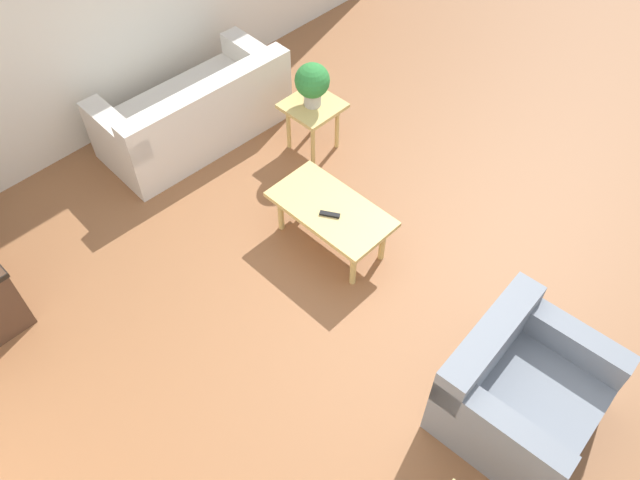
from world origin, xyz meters
TOP-DOWN VIEW (x-y plane):
  - ground_plane at (0.00, 0.00)m, footprint 14.00×14.00m
  - sofa at (2.30, -0.21)m, footprint 0.89×1.80m
  - armchair at (-1.43, 0.09)m, footprint 0.93×1.02m
  - coffee_table at (0.48, -0.14)m, footprint 1.00×0.53m
  - side_table_plant at (1.42, -0.88)m, footprint 0.48×0.48m
  - potted_plant at (1.42, -0.88)m, footprint 0.31×0.31m
  - remote_control at (0.43, -0.07)m, footprint 0.16×0.12m

SIDE VIEW (x-z plane):
  - ground_plane at x=0.00m, z-range 0.00..0.00m
  - sofa at x=2.30m, z-range -0.08..0.66m
  - armchair at x=-1.43m, z-range -0.08..0.69m
  - coffee_table at x=0.48m, z-range 0.16..0.59m
  - side_table_plant at x=1.42m, z-range 0.17..0.67m
  - remote_control at x=0.43m, z-range 0.43..0.45m
  - potted_plant at x=1.42m, z-range 0.54..0.95m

